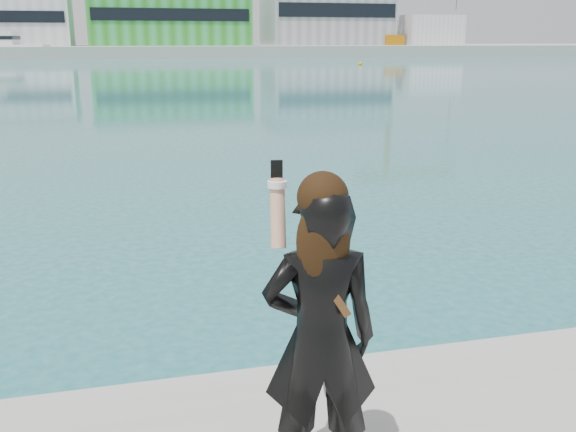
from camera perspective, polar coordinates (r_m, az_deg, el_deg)
name	(u,v)px	position (r m, az deg, el deg)	size (l,w,h in m)	color
far_quay	(128,51)	(133.37, -14.03, 14.07)	(320.00, 40.00, 2.00)	#9E9E99
warehouse_white	(2,19)	(132.92, -24.06, 15.71)	(24.48, 15.35, 9.50)	silver
warehouse_green	(169,17)	(131.74, -10.57, 16.97)	(30.60, 16.36, 10.50)	#2A8F23
warehouse_grey_right	(326,13)	(137.89, 3.44, 17.53)	(25.50, 15.35, 12.50)	gray
ancillary_shed	(428,30)	(144.21, 12.36, 15.83)	(12.00, 10.00, 6.00)	silver
flagpole_right	(247,21)	(126.65, -3.66, 16.93)	(1.28, 0.16, 8.00)	silver
buoy_near	(360,65)	(85.13, 6.45, 13.20)	(0.50, 0.50, 0.50)	#EDB10C
woman	(320,331)	(3.50, 2.87, -10.14)	(0.69, 0.51, 1.81)	black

